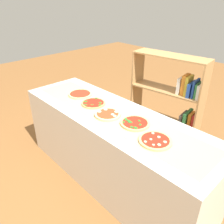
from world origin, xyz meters
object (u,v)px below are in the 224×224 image
(pizza_mushroom_4, at_px, (155,140))
(bookshelf, at_px, (173,107))
(pizza_plain_0, at_px, (80,94))
(pizza_spinach_1, at_px, (94,103))
(pizza_spinach_3, at_px, (135,123))
(pizza_mozzarella_2, at_px, (108,114))

(pizza_mushroom_4, xyz_separation_m, bookshelf, (-0.48, 1.04, -0.22))
(pizza_plain_0, height_order, pizza_spinach_1, same)
(pizza_plain_0, distance_m, pizza_spinach_1, 0.31)
(pizza_spinach_3, bearing_deg, pizza_spinach_1, -179.13)
(pizza_plain_0, relative_size, bookshelf, 0.21)
(pizza_mozzarella_2, bearing_deg, bookshelf, 81.88)
(pizza_spinach_3, bearing_deg, pizza_mushroom_4, -15.69)
(pizza_spinach_1, bearing_deg, pizza_spinach_3, 0.87)
(pizza_mushroom_4, distance_m, bookshelf, 1.16)
(pizza_mozzarella_2, relative_size, bookshelf, 0.20)
(pizza_spinach_3, relative_size, pizza_mushroom_4, 1.00)
(pizza_plain_0, distance_m, pizza_mushroom_4, 1.25)
(pizza_spinach_1, bearing_deg, pizza_plain_0, 172.78)
(bookshelf, bearing_deg, pizza_mushroom_4, -65.43)
(pizza_spinach_1, height_order, bookshelf, bookshelf)
(pizza_mozzarella_2, relative_size, pizza_mushroom_4, 0.95)
(pizza_spinach_1, distance_m, pizza_mozzarella_2, 0.32)
(pizza_spinach_1, distance_m, pizza_spinach_3, 0.62)
(pizza_spinach_1, relative_size, bookshelf, 0.20)
(pizza_mozzarella_2, relative_size, pizza_spinach_3, 0.95)
(pizza_spinach_1, bearing_deg, bookshelf, 64.59)
(pizza_spinach_3, distance_m, pizza_mushroom_4, 0.32)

